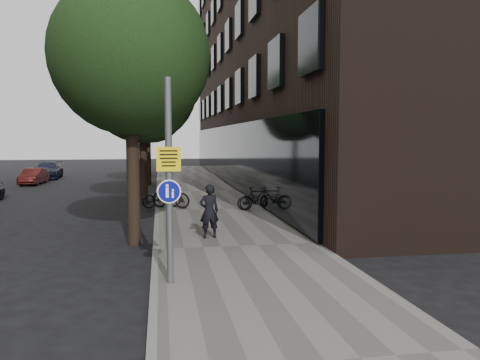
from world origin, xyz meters
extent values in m
plane|color=black|center=(0.00, 0.00, 0.00)|extent=(120.00, 120.00, 0.00)
cube|color=slate|center=(0.25, 10.00, 0.06)|extent=(4.50, 60.00, 0.12)
cube|color=slate|center=(-2.00, 10.00, 0.07)|extent=(0.15, 60.00, 0.13)
cube|color=black|center=(8.50, 22.00, 9.00)|extent=(12.00, 40.00, 18.00)
cylinder|color=black|center=(-2.60, 4.50, 1.60)|extent=(0.36, 0.36, 3.20)
sphere|color=black|center=(-2.60, 4.50, 5.30)|extent=(4.40, 4.40, 4.40)
sphere|color=black|center=(-2.20, 5.30, 4.30)|extent=(2.64, 2.64, 2.64)
cylinder|color=black|center=(-2.60, 13.00, 1.60)|extent=(0.36, 0.36, 3.20)
sphere|color=black|center=(-2.60, 13.00, 5.30)|extent=(5.00, 5.00, 5.00)
sphere|color=black|center=(-2.20, 13.80, 4.30)|extent=(3.00, 3.00, 3.00)
cylinder|color=black|center=(-2.60, 22.00, 1.60)|extent=(0.36, 0.36, 3.20)
sphere|color=black|center=(-2.60, 22.00, 5.30)|extent=(5.00, 5.00, 5.00)
sphere|color=black|center=(-2.20, 22.80, 4.30)|extent=(3.00, 3.00, 3.00)
cylinder|color=#595B5E|center=(-1.68, 0.36, 2.17)|extent=(0.14, 0.14, 4.10)
cube|color=#DFBC0B|center=(-1.68, 0.36, 2.62)|extent=(0.47, 0.05, 0.47)
cylinder|color=navy|center=(-1.68, 0.36, 1.99)|extent=(0.42, 0.03, 0.42)
cylinder|color=white|center=(-1.68, 0.36, 1.99)|extent=(0.47, 0.03, 0.47)
imported|color=black|center=(-0.45, 4.48, 0.91)|extent=(0.62, 0.45, 1.58)
imported|color=black|center=(2.00, 9.55, 0.54)|extent=(1.62, 0.63, 0.84)
imported|color=black|center=(2.00, 9.56, 0.59)|extent=(1.61, 0.87, 0.93)
imported|color=black|center=(-1.80, 10.79, 0.56)|extent=(1.79, 1.10, 0.89)
imported|color=black|center=(-1.43, 10.58, 0.63)|extent=(1.74, 1.20, 1.03)
imported|color=#501817|center=(-10.01, 23.34, 0.53)|extent=(1.26, 3.26, 1.06)
imported|color=black|center=(-10.12, 27.90, 0.63)|extent=(2.08, 4.46, 1.26)
camera|label=1|loc=(-1.85, -8.95, 3.04)|focal=35.00mm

